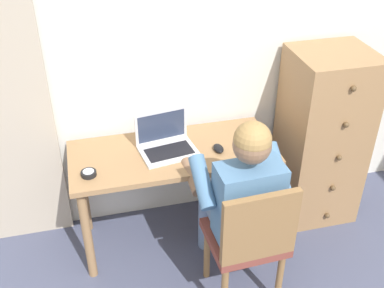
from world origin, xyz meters
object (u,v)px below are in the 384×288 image
(desk, at_px, (173,165))
(desk_clock, at_px, (89,173))
(chair, at_px, (250,238))
(person_seated, at_px, (240,193))
(computer_mouse, at_px, (218,148))
(coffee_mug, at_px, (255,151))
(dresser, at_px, (321,138))
(laptop, at_px, (166,143))

(desk, relative_size, desk_clock, 14.29)
(chair, bearing_deg, desk_clock, 148.77)
(person_seated, height_order, computer_mouse, person_seated)
(desk_clock, relative_size, coffee_mug, 0.75)
(dresser, xyz_separation_m, laptop, (-1.09, -0.03, 0.15))
(dresser, bearing_deg, coffee_mug, -157.76)
(laptop, height_order, desk_clock, laptop)
(desk_clock, height_order, coffee_mug, coffee_mug)
(dresser, height_order, person_seated, dresser)
(dresser, bearing_deg, desk, -177.21)
(desk, height_order, dresser, dresser)
(desk, bearing_deg, dresser, 2.79)
(laptop, xyz_separation_m, computer_mouse, (0.31, -0.09, -0.04))
(desk, relative_size, chair, 1.45)
(dresser, relative_size, desk_clock, 13.84)
(desk, bearing_deg, computer_mouse, -12.83)
(chair, distance_m, coffee_mug, 0.55)
(desk_clock, bearing_deg, chair, -31.23)
(person_seated, height_order, coffee_mug, person_seated)
(dresser, height_order, chair, dresser)
(laptop, relative_size, computer_mouse, 3.74)
(computer_mouse, xyz_separation_m, coffee_mug, (0.19, -0.12, 0.03))
(dresser, height_order, desk_clock, dresser)
(computer_mouse, bearing_deg, laptop, 161.12)
(person_seated, xyz_separation_m, computer_mouse, (-0.01, 0.38, 0.06))
(desk_clock, bearing_deg, dresser, 6.55)
(desk, xyz_separation_m, laptop, (-0.04, 0.03, 0.16))
(chair, bearing_deg, coffee_mug, 68.60)
(computer_mouse, bearing_deg, dresser, 5.40)
(laptop, height_order, computer_mouse, laptop)
(person_seated, height_order, laptop, person_seated)
(dresser, xyz_separation_m, computer_mouse, (-0.78, -0.12, 0.11))
(person_seated, relative_size, computer_mouse, 12.02)
(laptop, height_order, coffee_mug, laptop)
(person_seated, bearing_deg, dresser, 33.04)
(desk, bearing_deg, laptop, 143.69)
(desk, bearing_deg, desk_clock, -166.06)
(chair, relative_size, desk_clock, 9.83)
(computer_mouse, bearing_deg, coffee_mug, -35.89)
(chair, height_order, coffee_mug, chair)
(computer_mouse, bearing_deg, desk_clock, -178.27)
(chair, bearing_deg, dresser, 41.91)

